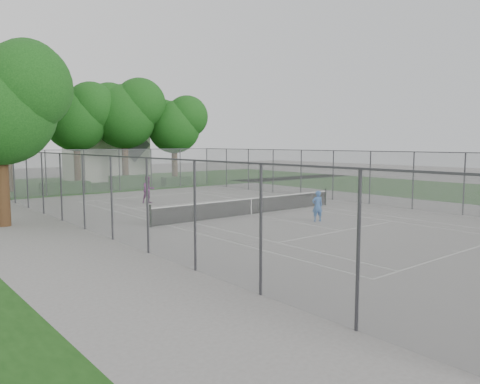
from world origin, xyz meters
TOP-DOWN VIEW (x-y plane):
  - ground at (0.00, 0.00)m, footprint 120.00×120.00m
  - grass_far at (0.00, 26.00)m, footprint 60.00×20.00m
  - grass_right at (22.00, 0.00)m, footprint 16.00×40.00m
  - court_markings at (0.00, 0.00)m, footprint 11.03×23.83m
  - tennis_net at (0.00, 0.00)m, footprint 12.87×0.10m
  - perimeter_fence at (0.00, 0.00)m, footprint 18.08×34.08m
  - tree_far_left at (-7.24, 22.36)m, footprint 8.69×7.93m
  - tree_far_midleft at (-0.78, 24.23)m, footprint 6.78×6.19m
  - tree_far_midright at (3.63, 23.18)m, footprint 7.22×6.59m
  - tree_far_right at (8.46, 21.81)m, footprint 6.18×5.64m
  - tree_side_front at (-11.63, 4.77)m, footprint 6.15×5.62m
  - hedge_left at (-4.28, 17.84)m, footprint 3.76×1.13m
  - hedge_mid at (1.77, 18.72)m, footprint 3.60×1.03m
  - hedge_right at (6.46, 18.50)m, footprint 2.71×0.99m
  - house at (4.13, 29.10)m, footprint 7.68×5.95m
  - girl_player at (1.13, -3.91)m, footprint 0.69×0.59m
  - woman_player at (-2.06, 8.19)m, footprint 0.90×0.71m

SIDE VIEW (x-z plane):
  - ground at x=0.00m, z-range 0.00..0.00m
  - grass_far at x=0.00m, z-range 0.00..0.00m
  - grass_right at x=22.00m, z-range 0.00..0.00m
  - court_markings at x=0.00m, z-range 0.00..0.01m
  - hedge_right at x=6.46m, z-range 0.00..0.81m
  - hedge_left at x=-4.28m, z-range 0.00..0.94m
  - tennis_net at x=0.00m, z-range -0.04..1.06m
  - hedge_mid at x=1.77m, z-range 0.00..1.13m
  - girl_player at x=1.13m, z-range 0.00..1.60m
  - woman_player at x=-2.06m, z-range 0.00..1.82m
  - perimeter_fence at x=0.00m, z-range 0.05..3.57m
  - house at x=4.13m, z-range -0.93..8.62m
  - tree_side_front at x=-11.63m, z-range 1.65..10.50m
  - tree_far_right at x=8.46m, z-range 1.66..10.53m
  - tree_far_midleft at x=-0.78m, z-range 1.82..11.57m
  - tree_far_midright at x=3.63m, z-range 1.94..12.32m
  - tree_far_left at x=-7.24m, z-range 2.34..14.83m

